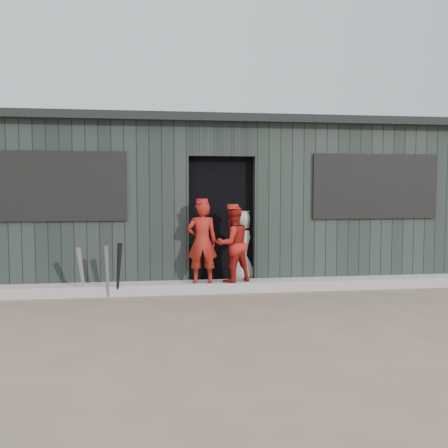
{
  "coord_description": "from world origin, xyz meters",
  "views": [
    {
      "loc": [
        -0.99,
        -5.39,
        1.51
      ],
      "look_at": [
        0.0,
        1.8,
        1.0
      ],
      "focal_mm": 40.0,
      "sensor_mm": 36.0,
      "label": 1
    }
  ],
  "objects": [
    {
      "name": "bat_mid",
      "position": [
        -1.66,
        1.59,
        0.37
      ],
      "size": [
        0.08,
        0.19,
        0.74
      ],
      "primitive_type": "cone",
      "rotation": [
        0.17,
        0.0,
        -0.06
      ],
      "color": "gray",
      "rests_on": "ground"
    },
    {
      "name": "bat_right",
      "position": [
        -1.5,
        1.57,
        0.39
      ],
      "size": [
        0.15,
        0.31,
        0.78
      ],
      "primitive_type": "cone",
      "rotation": [
        0.3,
        0.0,
        0.28
      ],
      "color": "black",
      "rests_on": "ground"
    },
    {
      "name": "player_red_left",
      "position": [
        -0.33,
        1.75,
        0.75
      ],
      "size": [
        0.45,
        0.3,
        1.2
      ],
      "primitive_type": "imported",
      "rotation": [
        0.0,
        0.0,
        3.1
      ],
      "color": "maroon",
      "rests_on": "curb"
    },
    {
      "name": "player_red_right",
      "position": [
        0.13,
        1.78,
        0.71
      ],
      "size": [
        0.66,
        0.6,
        1.11
      ],
      "primitive_type": "imported",
      "rotation": [
        0.0,
        0.0,
        3.53
      ],
      "color": "#A11913",
      "rests_on": "curb"
    },
    {
      "name": "dugout",
      "position": [
        -0.0,
        3.5,
        1.29
      ],
      "size": [
        8.3,
        3.3,
        2.62
      ],
      "color": "black",
      "rests_on": "ground"
    },
    {
      "name": "curb",
      "position": [
        0.0,
        1.82,
        0.07
      ],
      "size": [
        8.0,
        0.36,
        0.15
      ],
      "primitive_type": "cube",
      "color": "#9D9C98",
      "rests_on": "ground"
    },
    {
      "name": "ground",
      "position": [
        0.0,
        0.0,
        0.0
      ],
      "size": [
        80.0,
        80.0,
        0.0
      ],
      "primitive_type": "plane",
      "color": "brown",
      "rests_on": "ground"
    },
    {
      "name": "player_grey_back",
      "position": [
        0.37,
        2.25,
        0.6
      ],
      "size": [
        0.62,
        0.44,
        1.2
      ],
      "primitive_type": "imported",
      "rotation": [
        0.0,
        0.0,
        3.24
      ],
      "color": "#ADADAD",
      "rests_on": "ground"
    },
    {
      "name": "bat_left",
      "position": [
        -2.01,
        1.62,
        0.36
      ],
      "size": [
        0.12,
        0.32,
        0.72
      ],
      "primitive_type": "cone",
      "rotation": [
        0.34,
        0.0,
        -0.16
      ],
      "color": "#9D9CA5",
      "rests_on": "ground"
    }
  ]
}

